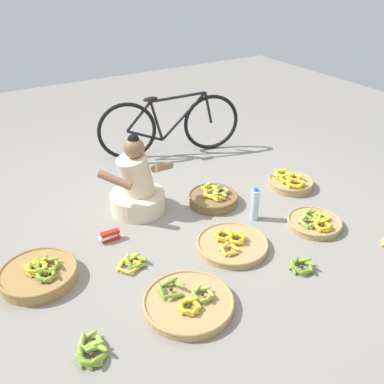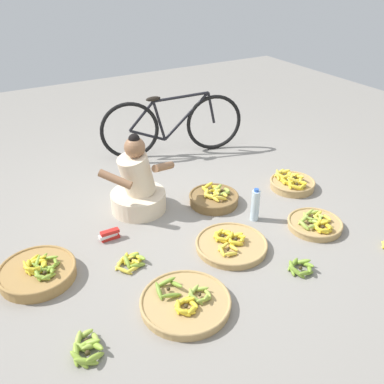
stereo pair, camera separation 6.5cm
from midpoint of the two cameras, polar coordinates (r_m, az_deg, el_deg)
name	(u,v)px [view 2 (the right image)]	position (r m, az deg, el deg)	size (l,w,h in m)	color
ground_plane	(181,215)	(4.02, -0.96, -3.11)	(10.00, 10.00, 0.00)	gray
vendor_woman_front	(138,187)	(4.01, -6.78, 0.68)	(0.75, 0.52, 0.77)	beige
bicycle_leaning	(173,125)	(5.11, -2.24, 8.84)	(1.66, 0.47, 0.73)	black
banana_basket_mid_left	(38,272)	(3.47, -19.31, -9.99)	(0.58, 0.58, 0.17)	#A87F47
banana_basket_near_vendor	(186,302)	(3.07, -0.25, -14.46)	(0.64, 0.64, 0.13)	tan
banana_basket_back_center	(292,183)	(4.57, 13.53, 1.19)	(0.46, 0.46, 0.16)	tan
banana_basket_mid_right	(315,224)	(3.99, 16.49, -4.06)	(0.49, 0.49, 0.13)	tan
banana_basket_front_center	(214,198)	(4.18, 3.38, -0.80)	(0.48, 0.48, 0.17)	brown
banana_basket_front_right	(231,244)	(3.60, 5.75, -6.94)	(0.60, 0.60, 0.13)	tan
loose_bananas_back_left	(86,348)	(2.88, -13.19, -19.58)	(0.22, 0.30, 0.10)	#8CAD38
loose_bananas_near_bicycle	(301,267)	(3.47, 14.79, -9.68)	(0.22, 0.22, 0.10)	olive
loose_bananas_front_left	(131,261)	(3.45, -7.52, -9.13)	(0.26, 0.24, 0.09)	yellow
water_bottle	(255,205)	(3.93, 8.86, -1.76)	(0.08, 0.08, 0.32)	silver
packet_carton_stack	(109,235)	(3.74, -10.44, -5.63)	(0.18, 0.06, 0.09)	red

